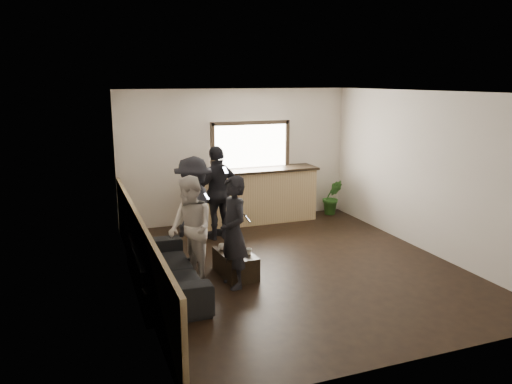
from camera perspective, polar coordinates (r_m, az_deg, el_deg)
name	(u,v)px	position (r m, az deg, el deg)	size (l,w,h in m)	color
ground	(295,266)	(8.26, 4.48, -8.45)	(5.00, 6.00, 0.01)	black
room_shell	(253,181)	(7.57, -0.39, 1.21)	(5.01, 6.01, 2.80)	silver
bar_counter	(255,192)	(10.57, -0.15, -0.05)	(2.70, 0.68, 2.13)	tan
sofa	(165,268)	(7.37, -10.35, -8.56)	(2.25, 0.88, 0.66)	black
coffee_table	(236,264)	(7.82, -2.36, -8.22)	(0.46, 0.84, 0.37)	black
cup_a	(222,247)	(7.89, -3.90, -6.25)	(0.12, 0.12, 0.09)	silver
cup_b	(249,251)	(7.67, -0.84, -6.80)	(0.09, 0.09, 0.09)	silver
potted_plant	(332,197)	(11.35, 8.71, -0.58)	(0.44, 0.35, 0.79)	#2D6623
person_a	(233,232)	(7.23, -2.59, -4.61)	(0.50, 0.64, 1.65)	black
person_b	(190,229)	(7.55, -7.50, -4.18)	(0.75, 0.88, 1.59)	silver
person_c	(194,209)	(8.39, -7.12, -1.91)	(1.14, 1.30, 1.75)	black
person_d	(218,193)	(9.46, -4.35, -0.07)	(1.13, 0.81, 1.78)	black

